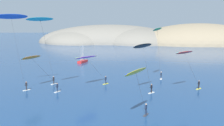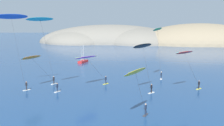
{
  "view_description": "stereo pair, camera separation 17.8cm",
  "coord_description": "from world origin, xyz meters",
  "px_view_note": "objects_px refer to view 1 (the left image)",
  "views": [
    {
      "loc": [
        -3.27,
        -25.94,
        13.13
      ],
      "look_at": [
        -4.12,
        27.14,
        5.21
      ],
      "focal_mm": 45.0,
      "sensor_mm": 36.0,
      "label": 1
    },
    {
      "loc": [
        -3.09,
        -25.94,
        13.13
      ],
      "look_at": [
        -4.12,
        27.14,
        5.21
      ],
      "focal_mm": 45.0,
      "sensor_mm": 36.0,
      "label": 2
    }
  ],
  "objects_px": {
    "kitesurfer_cyan": "(41,25)",
    "kitesurfer_black": "(143,49)",
    "kitesurfer_red": "(186,56)",
    "kitesurfer_purple": "(88,59)",
    "sailboat_near": "(83,61)",
    "kitesurfer_yellow": "(137,75)",
    "kitesurfer_blue": "(12,21)",
    "kitesurfer_green": "(158,34)",
    "kitesurfer_orange": "(33,60)"
  },
  "relations": [
    {
      "from": "kitesurfer_cyan",
      "to": "kitesurfer_black",
      "type": "height_order",
      "value": "kitesurfer_cyan"
    },
    {
      "from": "kitesurfer_red",
      "to": "kitesurfer_purple",
      "type": "xyz_separation_m",
      "value": [
        -18.28,
        3.06,
        -1.05
      ]
    },
    {
      "from": "sailboat_near",
      "to": "kitesurfer_cyan",
      "type": "bearing_deg",
      "value": -93.21
    },
    {
      "from": "kitesurfer_yellow",
      "to": "kitesurfer_red",
      "type": "bearing_deg",
      "value": 57.1
    },
    {
      "from": "kitesurfer_blue",
      "to": "kitesurfer_purple",
      "type": "distance_m",
      "value": 15.53
    },
    {
      "from": "kitesurfer_red",
      "to": "kitesurfer_green",
      "type": "relative_size",
      "value": 0.66
    },
    {
      "from": "sailboat_near",
      "to": "kitesurfer_green",
      "type": "relative_size",
      "value": 0.5
    },
    {
      "from": "kitesurfer_green",
      "to": "kitesurfer_blue",
      "type": "bearing_deg",
      "value": -160.69
    },
    {
      "from": "kitesurfer_orange",
      "to": "kitesurfer_green",
      "type": "relative_size",
      "value": 0.69
    },
    {
      "from": "kitesurfer_blue",
      "to": "kitesurfer_purple",
      "type": "height_order",
      "value": "kitesurfer_blue"
    },
    {
      "from": "kitesurfer_yellow",
      "to": "kitesurfer_black",
      "type": "xyz_separation_m",
      "value": [
        2.07,
        12.99,
        2.02
      ]
    },
    {
      "from": "kitesurfer_red",
      "to": "kitesurfer_cyan",
      "type": "xyz_separation_m",
      "value": [
        -25.67,
        -2.43,
        5.68
      ]
    },
    {
      "from": "kitesurfer_yellow",
      "to": "kitesurfer_orange",
      "type": "xyz_separation_m",
      "value": [
        -18.57,
        17.49,
        -0.45
      ]
    },
    {
      "from": "kitesurfer_green",
      "to": "kitesurfer_red",
      "type": "bearing_deg",
      "value": -68.22
    },
    {
      "from": "kitesurfer_red",
      "to": "kitesurfer_orange",
      "type": "relative_size",
      "value": 0.96
    },
    {
      "from": "kitesurfer_cyan",
      "to": "sailboat_near",
      "type": "bearing_deg",
      "value": 86.79
    },
    {
      "from": "kitesurfer_red",
      "to": "kitesurfer_cyan",
      "type": "height_order",
      "value": "kitesurfer_cyan"
    },
    {
      "from": "kitesurfer_orange",
      "to": "kitesurfer_black",
      "type": "xyz_separation_m",
      "value": [
        20.64,
        -4.51,
        2.47
      ]
    },
    {
      "from": "sailboat_near",
      "to": "kitesurfer_orange",
      "type": "distance_m",
      "value": 36.72
    },
    {
      "from": "kitesurfer_blue",
      "to": "kitesurfer_black",
      "type": "xyz_separation_m",
      "value": [
        23.61,
        -2.43,
        -4.8
      ]
    },
    {
      "from": "sailboat_near",
      "to": "kitesurfer_yellow",
      "type": "xyz_separation_m",
      "value": [
        13.33,
        -53.47,
        5.63
      ]
    },
    {
      "from": "kitesurfer_black",
      "to": "kitesurfer_yellow",
      "type": "bearing_deg",
      "value": -99.06
    },
    {
      "from": "kitesurfer_blue",
      "to": "kitesurfer_black",
      "type": "height_order",
      "value": "kitesurfer_blue"
    },
    {
      "from": "kitesurfer_purple",
      "to": "kitesurfer_orange",
      "type": "distance_m",
      "value": 10.44
    },
    {
      "from": "kitesurfer_purple",
      "to": "kitesurfer_red",
      "type": "bearing_deg",
      "value": -9.5
    },
    {
      "from": "kitesurfer_purple",
      "to": "kitesurfer_black",
      "type": "relative_size",
      "value": 0.78
    },
    {
      "from": "sailboat_near",
      "to": "kitesurfer_orange",
      "type": "height_order",
      "value": "kitesurfer_orange"
    },
    {
      "from": "kitesurfer_red",
      "to": "kitesurfer_orange",
      "type": "distance_m",
      "value": 28.74
    },
    {
      "from": "kitesurfer_blue",
      "to": "kitesurfer_green",
      "type": "height_order",
      "value": "kitesurfer_blue"
    },
    {
      "from": "kitesurfer_red",
      "to": "kitesurfer_cyan",
      "type": "relative_size",
      "value": 0.57
    },
    {
      "from": "sailboat_near",
      "to": "kitesurfer_orange",
      "type": "xyz_separation_m",
      "value": [
        -5.24,
        -35.98,
        5.18
      ]
    },
    {
      "from": "sailboat_near",
      "to": "kitesurfer_cyan",
      "type": "relative_size",
      "value": 0.42
    },
    {
      "from": "kitesurfer_green",
      "to": "kitesurfer_black",
      "type": "relative_size",
      "value": 1.26
    },
    {
      "from": "kitesurfer_purple",
      "to": "sailboat_near",
      "type": "bearing_deg",
      "value": 98.38
    },
    {
      "from": "kitesurfer_green",
      "to": "kitesurfer_black",
      "type": "bearing_deg",
      "value": -108.96
    },
    {
      "from": "sailboat_near",
      "to": "kitesurfer_orange",
      "type": "bearing_deg",
      "value": -98.29
    },
    {
      "from": "kitesurfer_orange",
      "to": "kitesurfer_cyan",
      "type": "bearing_deg",
      "value": -55.5
    },
    {
      "from": "kitesurfer_yellow",
      "to": "kitesurfer_purple",
      "type": "distance_m",
      "value": 20.37
    },
    {
      "from": "kitesurfer_green",
      "to": "kitesurfer_black",
      "type": "xyz_separation_m",
      "value": [
        -4.18,
        -12.17,
        -2.15
      ]
    },
    {
      "from": "sailboat_near",
      "to": "kitesurfer_purple",
      "type": "relative_size",
      "value": 0.8
    },
    {
      "from": "kitesurfer_cyan",
      "to": "kitesurfer_orange",
      "type": "bearing_deg",
      "value": 124.5
    },
    {
      "from": "kitesurfer_cyan",
      "to": "kitesurfer_black",
      "type": "xyz_separation_m",
      "value": [
        17.66,
        -0.17,
        -4.26
      ]
    },
    {
      "from": "kitesurfer_cyan",
      "to": "kitesurfer_purple",
      "type": "xyz_separation_m",
      "value": [
        7.39,
        5.48,
        -6.73
      ]
    },
    {
      "from": "kitesurfer_red",
      "to": "kitesurfer_green",
      "type": "bearing_deg",
      "value": 111.78
    },
    {
      "from": "kitesurfer_yellow",
      "to": "kitesurfer_purple",
      "type": "xyz_separation_m",
      "value": [
        -8.2,
        18.64,
        -0.46
      ]
    },
    {
      "from": "kitesurfer_cyan",
      "to": "kitesurfer_green",
      "type": "relative_size",
      "value": 1.17
    },
    {
      "from": "kitesurfer_blue",
      "to": "kitesurfer_green",
      "type": "relative_size",
      "value": 1.22
    },
    {
      "from": "kitesurfer_red",
      "to": "kitesurfer_purple",
      "type": "relative_size",
      "value": 1.07
    },
    {
      "from": "kitesurfer_red",
      "to": "kitesurfer_black",
      "type": "xyz_separation_m",
      "value": [
        -8.01,
        -2.59,
        1.43
      ]
    },
    {
      "from": "sailboat_near",
      "to": "kitesurfer_black",
      "type": "xyz_separation_m",
      "value": [
        15.41,
        -40.48,
        7.65
      ]
    }
  ]
}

